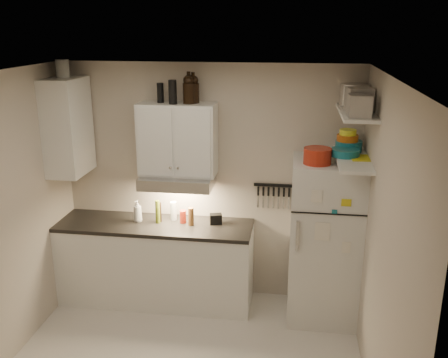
# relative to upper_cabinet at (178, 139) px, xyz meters

# --- Properties ---
(ceiling) EXTENTS (3.20, 3.00, 0.02)m
(ceiling) POSITION_rel_upper_cabinet_xyz_m (0.30, -1.33, 0.78)
(ceiling) COLOR silver
(ceiling) RESTS_ON ground
(back_wall) EXTENTS (3.20, 0.02, 2.60)m
(back_wall) POSITION_rel_upper_cabinet_xyz_m (0.30, 0.18, -0.53)
(back_wall) COLOR #BEB2A3
(back_wall) RESTS_ON ground
(right_wall) EXTENTS (0.02, 3.00, 2.60)m
(right_wall) POSITION_rel_upper_cabinet_xyz_m (1.91, -1.33, -0.53)
(right_wall) COLOR #BEB2A3
(right_wall) RESTS_ON ground
(base_cabinet) EXTENTS (2.10, 0.60, 0.88)m
(base_cabinet) POSITION_rel_upper_cabinet_xyz_m (-0.25, -0.14, -1.39)
(base_cabinet) COLOR white
(base_cabinet) RESTS_ON floor
(countertop) EXTENTS (2.10, 0.62, 0.04)m
(countertop) POSITION_rel_upper_cabinet_xyz_m (-0.25, -0.14, -0.93)
(countertop) COLOR black
(countertop) RESTS_ON base_cabinet
(upper_cabinet) EXTENTS (0.80, 0.33, 0.75)m
(upper_cabinet) POSITION_rel_upper_cabinet_xyz_m (0.00, 0.00, 0.00)
(upper_cabinet) COLOR white
(upper_cabinet) RESTS_ON back_wall
(side_cabinet) EXTENTS (0.33, 0.55, 1.00)m
(side_cabinet) POSITION_rel_upper_cabinet_xyz_m (-1.14, -0.14, 0.12)
(side_cabinet) COLOR white
(side_cabinet) RESTS_ON left_wall
(range_hood) EXTENTS (0.76, 0.46, 0.12)m
(range_hood) POSITION_rel_upper_cabinet_xyz_m (0.00, -0.06, -0.44)
(range_hood) COLOR silver
(range_hood) RESTS_ON back_wall
(fridge) EXTENTS (0.70, 0.68, 1.70)m
(fridge) POSITION_rel_upper_cabinet_xyz_m (1.55, -0.18, -0.98)
(fridge) COLOR silver
(fridge) RESTS_ON floor
(shelf_hi) EXTENTS (0.30, 0.95, 0.03)m
(shelf_hi) POSITION_rel_upper_cabinet_xyz_m (1.75, -0.31, 0.38)
(shelf_hi) COLOR white
(shelf_hi) RESTS_ON right_wall
(shelf_lo) EXTENTS (0.30, 0.95, 0.03)m
(shelf_lo) POSITION_rel_upper_cabinet_xyz_m (1.75, -0.31, -0.07)
(shelf_lo) COLOR white
(shelf_lo) RESTS_ON right_wall
(knife_strip) EXTENTS (0.42, 0.02, 0.03)m
(knife_strip) POSITION_rel_upper_cabinet_xyz_m (1.00, 0.15, -0.51)
(knife_strip) COLOR black
(knife_strip) RESTS_ON back_wall
(dutch_oven) EXTENTS (0.35, 0.35, 0.15)m
(dutch_oven) POSITION_rel_upper_cabinet_xyz_m (1.42, -0.30, -0.05)
(dutch_oven) COLOR #A42513
(dutch_oven) RESTS_ON fridge
(book_stack) EXTENTS (0.21, 0.26, 0.08)m
(book_stack) POSITION_rel_upper_cabinet_xyz_m (1.83, -0.32, -0.08)
(book_stack) COLOR gold
(book_stack) RESTS_ON fridge
(spice_jar) EXTENTS (0.08, 0.08, 0.10)m
(spice_jar) POSITION_rel_upper_cabinet_xyz_m (1.57, -0.24, -0.07)
(spice_jar) COLOR silver
(spice_jar) RESTS_ON fridge
(stock_pot) EXTENTS (0.34, 0.34, 0.21)m
(stock_pot) POSITION_rel_upper_cabinet_xyz_m (1.76, -0.01, 0.50)
(stock_pot) COLOR silver
(stock_pot) RESTS_ON shelf_hi
(tin_a) EXTENTS (0.25, 0.23, 0.22)m
(tin_a) POSITION_rel_upper_cabinet_xyz_m (1.76, -0.36, 0.50)
(tin_a) COLOR #AAAAAD
(tin_a) RESTS_ON shelf_hi
(tin_b) EXTENTS (0.20, 0.20, 0.19)m
(tin_b) POSITION_rel_upper_cabinet_xyz_m (1.73, -0.62, 0.48)
(tin_b) COLOR #AAAAAD
(tin_b) RESTS_ON shelf_hi
(bowl_teal) EXTENTS (0.26, 0.26, 0.10)m
(bowl_teal) POSITION_rel_upper_cabinet_xyz_m (1.73, -0.05, 0.00)
(bowl_teal) COLOR #156878
(bowl_teal) RESTS_ON shelf_lo
(bowl_orange) EXTENTS (0.21, 0.21, 0.06)m
(bowl_orange) POSITION_rel_upper_cabinet_xyz_m (1.71, -0.07, 0.09)
(bowl_orange) COLOR #C05912
(bowl_orange) RESTS_ON bowl_teal
(bowl_yellow) EXTENTS (0.16, 0.16, 0.05)m
(bowl_yellow) POSITION_rel_upper_cabinet_xyz_m (1.71, -0.07, 0.14)
(bowl_yellow) COLOR yellow
(bowl_yellow) RESTS_ON bowl_orange
(plates) EXTENTS (0.32, 0.32, 0.07)m
(plates) POSITION_rel_upper_cabinet_xyz_m (1.68, -0.26, -0.02)
(plates) COLOR #156878
(plates) RESTS_ON shelf_lo
(growler_a) EXTENTS (0.16, 0.16, 0.30)m
(growler_a) POSITION_rel_upper_cabinet_xyz_m (0.13, -0.01, 0.52)
(growler_a) COLOR black
(growler_a) RESTS_ON upper_cabinet
(growler_b) EXTENTS (0.14, 0.14, 0.29)m
(growler_b) POSITION_rel_upper_cabinet_xyz_m (0.17, 0.04, 0.52)
(growler_b) COLOR black
(growler_b) RESTS_ON upper_cabinet
(thermos_a) EXTENTS (0.10, 0.10, 0.24)m
(thermos_a) POSITION_rel_upper_cabinet_xyz_m (-0.02, -0.06, 0.50)
(thermos_a) COLOR black
(thermos_a) RESTS_ON upper_cabinet
(thermos_b) EXTENTS (0.09, 0.09, 0.20)m
(thermos_b) POSITION_rel_upper_cabinet_xyz_m (-0.17, 0.01, 0.48)
(thermos_b) COLOR black
(thermos_b) RESTS_ON upper_cabinet
(side_jar) EXTENTS (0.16, 0.16, 0.18)m
(side_jar) POSITION_rel_upper_cabinet_xyz_m (-1.16, -0.08, 0.71)
(side_jar) COLOR silver
(side_jar) RESTS_ON side_cabinet
(soap_bottle) EXTENTS (0.13, 0.13, 0.27)m
(soap_bottle) POSITION_rel_upper_cabinet_xyz_m (-0.44, -0.10, -0.77)
(soap_bottle) COLOR white
(soap_bottle) RESTS_ON countertop
(pepper_mill) EXTENTS (0.07, 0.07, 0.19)m
(pepper_mill) POSITION_rel_upper_cabinet_xyz_m (0.15, -0.12, -0.81)
(pepper_mill) COLOR brown
(pepper_mill) RESTS_ON countertop
(oil_bottle) EXTENTS (0.06, 0.06, 0.26)m
(oil_bottle) POSITION_rel_upper_cabinet_xyz_m (-0.22, -0.11, -0.78)
(oil_bottle) COLOR #536018
(oil_bottle) RESTS_ON countertop
(vinegar_bottle) EXTENTS (0.06, 0.06, 0.22)m
(vinegar_bottle) POSITION_rel_upper_cabinet_xyz_m (-0.21, -0.07, -0.80)
(vinegar_bottle) COLOR black
(vinegar_bottle) RESTS_ON countertop
(clear_bottle) EXTENTS (0.08, 0.08, 0.21)m
(clear_bottle) POSITION_rel_upper_cabinet_xyz_m (-0.07, 0.00, -0.80)
(clear_bottle) COLOR silver
(clear_bottle) RESTS_ON countertop
(red_jar) EXTENTS (0.08, 0.08, 0.14)m
(red_jar) POSITION_rel_upper_cabinet_xyz_m (0.05, -0.07, -0.84)
(red_jar) COLOR #A42513
(red_jar) RESTS_ON countertop
(caddy) EXTENTS (0.14, 0.12, 0.11)m
(caddy) POSITION_rel_upper_cabinet_xyz_m (0.40, -0.04, -0.85)
(caddy) COLOR black
(caddy) RESTS_ON countertop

